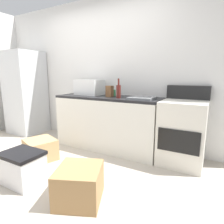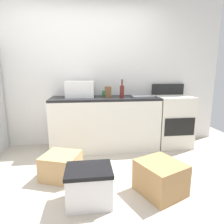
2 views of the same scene
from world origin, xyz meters
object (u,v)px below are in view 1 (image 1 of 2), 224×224
at_px(refrigerator, 26,93).
at_px(coffee_mug, 113,93).
at_px(stove_oven, 182,132).
at_px(cardboard_box_large, 41,149).
at_px(knife_block, 110,91).
at_px(storage_bin, 23,167).
at_px(wine_bottle, 119,91).
at_px(microwave, 90,87).
at_px(cardboard_box_small, 79,184).

height_order(refrigerator, coffee_mug, refrigerator).
bearing_deg(coffee_mug, refrigerator, -173.84).
bearing_deg(stove_oven, cardboard_box_large, -153.81).
bearing_deg(stove_oven, knife_block, -178.28).
bearing_deg(stove_oven, storage_bin, -136.33).
bearing_deg(cardboard_box_large, wine_bottle, 40.55).
bearing_deg(knife_block, cardboard_box_large, -128.27).
xyz_separation_m(microwave, wine_bottle, (0.69, -0.19, -0.03)).
relative_size(microwave, coffee_mug, 4.60).
bearing_deg(stove_oven, microwave, 178.05).
bearing_deg(refrigerator, knife_block, 0.55).
height_order(refrigerator, storage_bin, refrigerator).
distance_m(refrigerator, storage_bin, 2.34).
relative_size(refrigerator, knife_block, 9.65).
relative_size(coffee_mug, storage_bin, 0.22).
height_order(stove_oven, coffee_mug, stove_oven).
relative_size(refrigerator, storage_bin, 3.78).
distance_m(cardboard_box_small, storage_bin, 0.78).
xyz_separation_m(microwave, cardboard_box_large, (-0.22, -0.97, -0.88)).
bearing_deg(cardboard_box_large, knife_block, 51.73).
bearing_deg(storage_bin, stove_oven, 43.67).
distance_m(microwave, cardboard_box_large, 1.33).
xyz_separation_m(knife_block, cardboard_box_large, (-0.69, -0.88, -0.84)).
relative_size(refrigerator, wine_bottle, 5.79).
relative_size(stove_oven, wine_bottle, 3.67).
height_order(stove_oven, microwave, microwave).
bearing_deg(wine_bottle, knife_block, 155.00).
distance_m(wine_bottle, cardboard_box_large, 1.47).
relative_size(wine_bottle, storage_bin, 0.65).
height_order(stove_oven, wine_bottle, wine_bottle).
relative_size(wine_bottle, cardboard_box_large, 0.70).
relative_size(cardboard_box_small, storage_bin, 1.00).
xyz_separation_m(wine_bottle, coffee_mug, (-0.26, 0.30, -0.06)).
bearing_deg(cardboard_box_large, cardboard_box_small, -22.54).
bearing_deg(microwave, wine_bottle, -15.58).
relative_size(knife_block, cardboard_box_large, 0.42).
xyz_separation_m(stove_oven, storage_bin, (-1.52, -1.45, -0.27)).
xyz_separation_m(microwave, coffee_mug, (0.43, 0.11, -0.09)).
distance_m(refrigerator, stove_oven, 3.30).
distance_m(refrigerator, knife_block, 2.11).
height_order(microwave, cardboard_box_small, microwave).
relative_size(coffee_mug, knife_block, 0.56).
xyz_separation_m(refrigerator, wine_bottle, (2.32, -0.08, 0.14)).
relative_size(stove_oven, cardboard_box_large, 2.58).
height_order(stove_oven, storage_bin, stove_oven).
bearing_deg(knife_block, wine_bottle, -25.00).
xyz_separation_m(refrigerator, stove_oven, (3.27, 0.06, -0.40)).
distance_m(stove_oven, cardboard_box_small, 1.59).
height_order(knife_block, storage_bin, knife_block).
height_order(refrigerator, knife_block, refrigerator).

